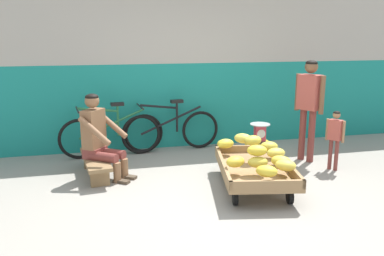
# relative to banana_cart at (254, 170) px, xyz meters

# --- Properties ---
(ground_plane) EXTENTS (80.00, 80.00, 0.00)m
(ground_plane) POSITION_rel_banana_cart_xyz_m (-0.56, -0.43, -0.24)
(ground_plane) COLOR gray
(back_wall) EXTENTS (16.00, 0.30, 2.66)m
(back_wall) POSITION_rel_banana_cart_xyz_m (-0.56, 2.25, 1.09)
(back_wall) COLOR #19847A
(back_wall) RESTS_ON ground
(banana_cart) EXTENTS (1.09, 1.57, 0.36)m
(banana_cart) POSITION_rel_banana_cart_xyz_m (0.00, 0.00, 0.00)
(banana_cart) COLOR #99754C
(banana_cart) RESTS_ON ground
(banana_pile) EXTENTS (0.94, 1.44, 0.26)m
(banana_pile) POSITION_rel_banana_cart_xyz_m (0.04, -0.03, 0.22)
(banana_pile) COLOR gold
(banana_pile) RESTS_ON banana_cart
(low_bench) EXTENTS (0.44, 1.13, 0.27)m
(low_bench) POSITION_rel_banana_cart_xyz_m (-1.95, 0.90, -0.04)
(low_bench) COLOR olive
(low_bench) RESTS_ON ground
(vendor_seated) EXTENTS (0.74, 0.68, 1.14)m
(vendor_seated) POSITION_rel_banana_cart_xyz_m (-1.88, 0.85, 0.33)
(vendor_seated) COLOR brown
(vendor_seated) RESTS_ON ground
(plastic_crate) EXTENTS (0.36, 0.28, 0.30)m
(plastic_crate) POSITION_rel_banana_cart_xyz_m (0.48, 0.98, -0.09)
(plastic_crate) COLOR gold
(plastic_crate) RESTS_ON ground
(weighing_scale) EXTENTS (0.30, 0.30, 0.29)m
(weighing_scale) POSITION_rel_banana_cart_xyz_m (0.48, 0.98, 0.21)
(weighing_scale) COLOR #28282D
(weighing_scale) RESTS_ON plastic_crate
(bicycle_near_left) EXTENTS (1.65, 0.48, 0.86)m
(bicycle_near_left) POSITION_rel_banana_cart_xyz_m (-1.68, 1.82, 0.11)
(bicycle_near_left) COLOR black
(bicycle_near_left) RESTS_ON ground
(bicycle_far_left) EXTENTS (1.66, 0.48, 0.86)m
(bicycle_far_left) POSITION_rel_banana_cart_xyz_m (-0.72, 1.87, 0.11)
(bicycle_far_left) COLOR black
(bicycle_far_left) RESTS_ON ground
(customer_adult) EXTENTS (0.32, 0.45, 1.53)m
(customer_adult) POSITION_rel_banana_cart_xyz_m (1.20, 0.88, 0.71)
(customer_adult) COLOR brown
(customer_adult) RESTS_ON ground
(customer_child) EXTENTS (0.19, 0.23, 0.86)m
(customer_child) POSITION_rel_banana_cart_xyz_m (1.36, 0.39, 0.29)
(customer_child) COLOR brown
(customer_child) RESTS_ON ground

